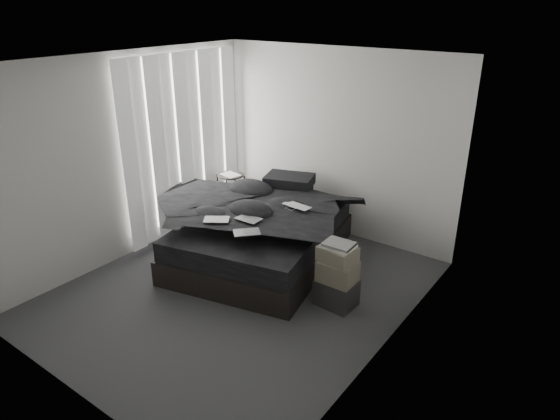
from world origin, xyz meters
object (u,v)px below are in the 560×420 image
Objects in this scene: box_lower at (336,292)px; side_stand at (231,198)px; bed at (262,247)px; laptop at (294,201)px.

side_stand is at bearing 156.67° from box_lower.
bed is 0.82m from laptop.
bed is 6.24× the size of laptop.
bed is at bearing -154.50° from laptop.
side_stand is 1.73× the size of box_lower.
laptop is at bearing -19.65° from side_stand.
side_stand is at bearing 165.77° from laptop.
laptop is 1.70m from side_stand.
side_stand is (-1.12, 0.69, 0.21)m from bed.
laptop is 0.88× the size of box_lower.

